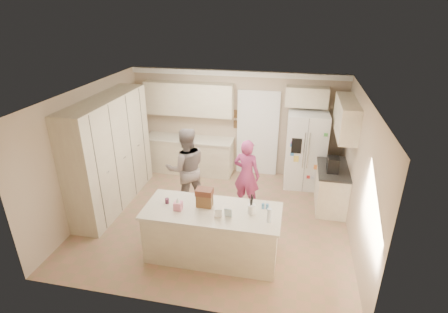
% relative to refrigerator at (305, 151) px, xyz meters
% --- Properties ---
extents(floor, '(5.20, 4.60, 0.02)m').
position_rel_refrigerator_xyz_m(floor, '(-1.73, -1.84, -0.91)').
color(floor, '#9D7359').
rests_on(floor, ground).
extents(ceiling, '(5.20, 4.60, 0.02)m').
position_rel_refrigerator_xyz_m(ceiling, '(-1.73, -1.84, 1.71)').
color(ceiling, white).
rests_on(ceiling, wall_back).
extents(wall_back, '(5.20, 0.02, 2.60)m').
position_rel_refrigerator_xyz_m(wall_back, '(-1.73, 0.47, 0.40)').
color(wall_back, '#BFA98D').
rests_on(wall_back, ground).
extents(wall_front, '(5.20, 0.02, 2.60)m').
position_rel_refrigerator_xyz_m(wall_front, '(-1.73, -4.15, 0.40)').
color(wall_front, '#BFA98D').
rests_on(wall_front, ground).
extents(wall_left, '(0.02, 4.60, 2.60)m').
position_rel_refrigerator_xyz_m(wall_left, '(-4.34, -1.84, 0.40)').
color(wall_left, '#BFA98D').
rests_on(wall_left, ground).
extents(wall_right, '(0.02, 4.60, 2.60)m').
position_rel_refrigerator_xyz_m(wall_right, '(0.88, -1.84, 0.40)').
color(wall_right, '#BFA98D').
rests_on(wall_right, ground).
extents(crown_back, '(5.20, 0.08, 0.12)m').
position_rel_refrigerator_xyz_m(crown_back, '(-1.73, 0.42, 1.63)').
color(crown_back, white).
rests_on(crown_back, wall_back).
extents(pantry_bank, '(0.60, 2.60, 2.35)m').
position_rel_refrigerator_xyz_m(pantry_bank, '(-4.03, -1.64, 0.28)').
color(pantry_bank, beige).
rests_on(pantry_bank, floor).
extents(back_base_cab, '(2.20, 0.60, 0.88)m').
position_rel_refrigerator_xyz_m(back_base_cab, '(-2.88, 0.16, -0.46)').
color(back_base_cab, beige).
rests_on(back_base_cab, floor).
extents(back_countertop, '(2.24, 0.63, 0.04)m').
position_rel_refrigerator_xyz_m(back_countertop, '(-2.88, 0.15, 0.00)').
color(back_countertop, beige).
rests_on(back_countertop, back_base_cab).
extents(back_upper_cab, '(2.20, 0.35, 0.80)m').
position_rel_refrigerator_xyz_m(back_upper_cab, '(-2.88, 0.29, 1.00)').
color(back_upper_cab, beige).
rests_on(back_upper_cab, wall_back).
extents(doorway_opening, '(0.90, 0.06, 2.10)m').
position_rel_refrigerator_xyz_m(doorway_opening, '(-1.18, 0.44, 0.15)').
color(doorway_opening, black).
rests_on(doorway_opening, floor).
extents(doorway_casing, '(1.02, 0.03, 2.22)m').
position_rel_refrigerator_xyz_m(doorway_casing, '(-1.18, 0.41, 0.15)').
color(doorway_casing, white).
rests_on(doorway_casing, floor).
extents(wall_frame_upper, '(0.15, 0.02, 0.20)m').
position_rel_refrigerator_xyz_m(wall_frame_upper, '(-1.71, 0.43, 0.65)').
color(wall_frame_upper, brown).
rests_on(wall_frame_upper, wall_back).
extents(wall_frame_lower, '(0.15, 0.02, 0.20)m').
position_rel_refrigerator_xyz_m(wall_frame_lower, '(-1.71, 0.43, 0.38)').
color(wall_frame_lower, brown).
rests_on(wall_frame_lower, wall_back).
extents(refrigerator, '(0.93, 0.73, 1.80)m').
position_rel_refrigerator_xyz_m(refrigerator, '(0.00, 0.00, 0.00)').
color(refrigerator, white).
rests_on(refrigerator, floor).
extents(fridge_seam, '(0.02, 0.02, 1.78)m').
position_rel_refrigerator_xyz_m(fridge_seam, '(0.00, -0.35, 0.00)').
color(fridge_seam, gray).
rests_on(fridge_seam, refrigerator).
extents(fridge_dispenser, '(0.22, 0.03, 0.35)m').
position_rel_refrigerator_xyz_m(fridge_dispenser, '(-0.22, -0.37, 0.25)').
color(fridge_dispenser, black).
rests_on(fridge_dispenser, refrigerator).
extents(fridge_handle_l, '(0.02, 0.02, 0.85)m').
position_rel_refrigerator_xyz_m(fridge_handle_l, '(-0.05, -0.37, 0.15)').
color(fridge_handle_l, silver).
rests_on(fridge_handle_l, refrigerator).
extents(fridge_handle_r, '(0.02, 0.02, 0.85)m').
position_rel_refrigerator_xyz_m(fridge_handle_r, '(0.05, -0.37, 0.15)').
color(fridge_handle_r, silver).
rests_on(fridge_handle_r, refrigerator).
extents(over_fridge_cab, '(0.95, 0.35, 0.45)m').
position_rel_refrigerator_xyz_m(over_fridge_cab, '(-0.08, 0.29, 1.20)').
color(over_fridge_cab, beige).
rests_on(over_fridge_cab, wall_back).
extents(right_base_cab, '(0.60, 1.20, 0.88)m').
position_rel_refrigerator_xyz_m(right_base_cab, '(0.57, -0.84, -0.46)').
color(right_base_cab, beige).
rests_on(right_base_cab, floor).
extents(right_countertop, '(0.63, 1.24, 0.04)m').
position_rel_refrigerator_xyz_m(right_countertop, '(0.56, -0.84, 0.00)').
color(right_countertop, '#2D2B28').
rests_on(right_countertop, right_base_cab).
extents(right_upper_cab, '(0.35, 1.50, 0.70)m').
position_rel_refrigerator_xyz_m(right_upper_cab, '(0.70, -0.64, 1.05)').
color(right_upper_cab, beige).
rests_on(right_upper_cab, wall_right).
extents(coffee_maker, '(0.22, 0.28, 0.30)m').
position_rel_refrigerator_xyz_m(coffee_maker, '(0.52, -1.04, 0.17)').
color(coffee_maker, black).
rests_on(coffee_maker, right_countertop).
extents(island_base, '(2.20, 0.90, 0.88)m').
position_rel_refrigerator_xyz_m(island_base, '(-1.53, -2.94, -0.46)').
color(island_base, beige).
rests_on(island_base, floor).
extents(island_top, '(2.28, 0.96, 0.05)m').
position_rel_refrigerator_xyz_m(island_top, '(-1.53, -2.94, 0.00)').
color(island_top, beige).
rests_on(island_top, island_base).
extents(utensil_crock, '(0.13, 0.13, 0.15)m').
position_rel_refrigerator_xyz_m(utensil_crock, '(-0.88, -2.89, 0.10)').
color(utensil_crock, white).
rests_on(utensil_crock, island_top).
extents(tissue_box, '(0.13, 0.13, 0.14)m').
position_rel_refrigerator_xyz_m(tissue_box, '(-2.08, -3.04, 0.10)').
color(tissue_box, pink).
rests_on(tissue_box, island_top).
extents(tissue_plume, '(0.08, 0.08, 0.08)m').
position_rel_refrigerator_xyz_m(tissue_plume, '(-2.08, -3.04, 0.20)').
color(tissue_plume, white).
rests_on(tissue_plume, tissue_box).
extents(dollhouse_body, '(0.26, 0.18, 0.22)m').
position_rel_refrigerator_xyz_m(dollhouse_body, '(-1.68, -2.84, 0.14)').
color(dollhouse_body, brown).
rests_on(dollhouse_body, island_top).
extents(dollhouse_roof, '(0.28, 0.20, 0.10)m').
position_rel_refrigerator_xyz_m(dollhouse_roof, '(-1.68, -2.84, 0.30)').
color(dollhouse_roof, '#592D1E').
rests_on(dollhouse_roof, dollhouse_body).
extents(jam_jar, '(0.07, 0.07, 0.09)m').
position_rel_refrigerator_xyz_m(jam_jar, '(-2.33, -2.89, 0.07)').
color(jam_jar, '#59263F').
rests_on(jam_jar, island_top).
extents(greeting_card_a, '(0.12, 0.06, 0.16)m').
position_rel_refrigerator_xyz_m(greeting_card_a, '(-1.38, -3.14, 0.11)').
color(greeting_card_a, white).
rests_on(greeting_card_a, island_top).
extents(greeting_card_b, '(0.12, 0.05, 0.16)m').
position_rel_refrigerator_xyz_m(greeting_card_b, '(-1.23, -3.09, 0.11)').
color(greeting_card_b, silver).
rests_on(greeting_card_b, island_top).
extents(water_bottle, '(0.07, 0.07, 0.24)m').
position_rel_refrigerator_xyz_m(water_bottle, '(-0.58, -3.09, 0.14)').
color(water_bottle, silver).
rests_on(water_bottle, island_top).
extents(shaker_salt, '(0.05, 0.05, 0.09)m').
position_rel_refrigerator_xyz_m(shaker_salt, '(-0.71, -2.72, 0.07)').
color(shaker_salt, teal).
rests_on(shaker_salt, island_top).
extents(shaker_pepper, '(0.05, 0.05, 0.09)m').
position_rel_refrigerator_xyz_m(shaker_pepper, '(-0.64, -2.72, 0.07)').
color(shaker_pepper, teal).
rests_on(shaker_pepper, island_top).
extents(teen_boy, '(1.07, 0.98, 1.77)m').
position_rel_refrigerator_xyz_m(teen_boy, '(-2.44, -1.45, -0.01)').
color(teen_boy, gray).
rests_on(teen_boy, floor).
extents(teen_girl, '(0.64, 0.50, 1.56)m').
position_rel_refrigerator_xyz_m(teen_girl, '(-1.19, -1.28, -0.12)').
color(teen_girl, '#AA415D').
rests_on(teen_girl, floor).
extents(fridge_magnets, '(0.76, 0.02, 1.44)m').
position_rel_refrigerator_xyz_m(fridge_magnets, '(0.00, -0.36, 0.00)').
color(fridge_magnets, tan).
rests_on(fridge_magnets, refrigerator).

